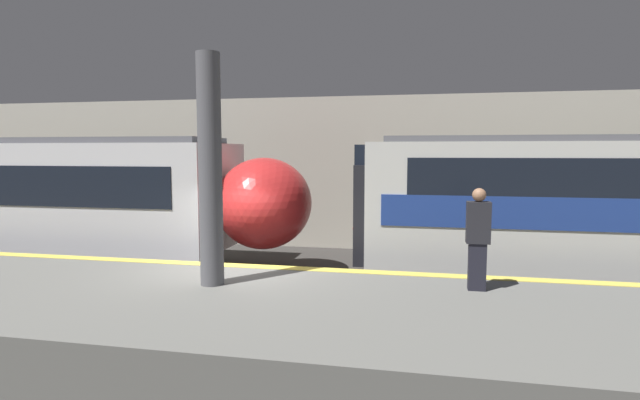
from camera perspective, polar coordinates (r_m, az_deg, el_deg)
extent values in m
plane|color=#33302D|center=(10.64, -9.71, -12.16)|extent=(120.00, 120.00, 0.00)
cube|color=slate|center=(8.60, -15.22, -13.31)|extent=(40.00, 4.37, 0.95)
cube|color=#EAD14C|center=(10.26, -10.10, -7.34)|extent=(40.00, 0.30, 0.01)
cube|color=#B2AD9E|center=(16.73, -1.25, 3.11)|extent=(50.00, 0.15, 5.01)
cylinder|color=#56565B|center=(8.63, -12.44, 3.30)|extent=(0.40, 0.40, 3.92)
ellipsoid|color=red|center=(12.87, -6.39, -0.38)|extent=(2.42, 2.82, 2.34)
sphere|color=#F2EFCC|center=(12.66, -2.28, -2.35)|extent=(0.20, 0.20, 0.20)
cube|color=black|center=(12.32, 5.33, -1.02)|extent=(0.25, 3.01, 2.23)
cube|color=black|center=(12.25, 5.38, 4.16)|extent=(0.25, 2.70, 0.89)
sphere|color=#EA4C42|center=(11.71, 4.18, -3.28)|extent=(0.18, 0.18, 0.18)
sphere|color=#EA4C42|center=(13.07, 4.98, -2.36)|extent=(0.18, 0.18, 0.18)
cube|color=black|center=(8.68, 17.50, -7.26)|extent=(0.28, 0.20, 0.78)
cube|color=#232328|center=(8.55, 17.65, -2.46)|extent=(0.38, 0.24, 0.68)
sphere|color=#9E7051|center=(8.50, 17.74, 0.56)|extent=(0.22, 0.22, 0.22)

